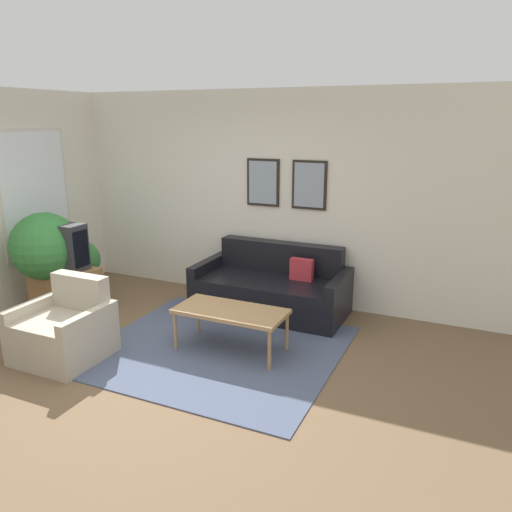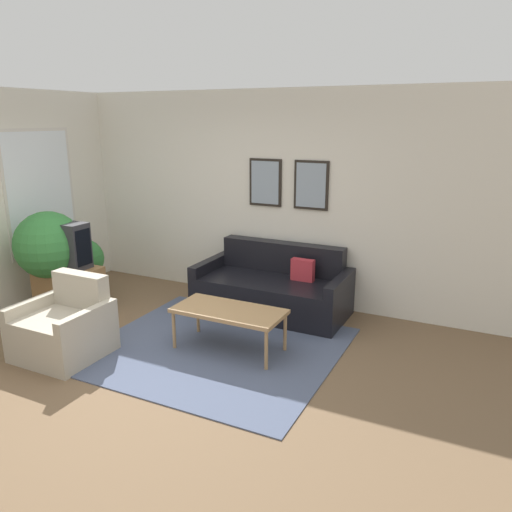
% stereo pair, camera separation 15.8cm
% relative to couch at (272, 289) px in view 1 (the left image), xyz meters
% --- Properties ---
extents(ground_plane, '(16.00, 16.00, 0.00)m').
position_rel_couch_xyz_m(ground_plane, '(-0.48, -2.02, -0.29)').
color(ground_plane, brown).
extents(area_rug, '(2.49, 2.27, 0.01)m').
position_rel_couch_xyz_m(area_rug, '(-0.11, -1.24, -0.28)').
color(area_rug, '#4C5670').
rests_on(area_rug, ground_plane).
extents(wall_back, '(8.00, 0.09, 2.70)m').
position_rel_couch_xyz_m(wall_back, '(-0.47, 0.47, 1.06)').
color(wall_back, silver).
rests_on(wall_back, ground_plane).
extents(couch, '(1.86, 0.90, 0.82)m').
position_rel_couch_xyz_m(couch, '(0.00, 0.00, 0.00)').
color(couch, black).
rests_on(couch, ground_plane).
extents(coffee_table, '(1.14, 0.54, 0.45)m').
position_rel_couch_xyz_m(coffee_table, '(0.04, -1.20, 0.13)').
color(coffee_table, '#A87F51').
rests_on(coffee_table, ground_plane).
extents(tv_stand, '(0.83, 0.44, 0.58)m').
position_rel_couch_xyz_m(tv_stand, '(-2.28, -1.12, 0.00)').
color(tv_stand, olive).
rests_on(tv_stand, ground_plane).
extents(tv, '(0.62, 0.28, 0.56)m').
position_rel_couch_xyz_m(tv, '(-2.28, -1.12, 0.57)').
color(tv, '#2D2D33').
rests_on(tv, tv_stand).
extents(armchair, '(0.81, 0.76, 0.80)m').
position_rel_couch_xyz_m(armchair, '(-1.41, -2.02, -0.01)').
color(armchair, '#B2A893').
rests_on(armchair, ground_plane).
extents(potted_plant_tall, '(0.82, 0.82, 1.27)m').
position_rel_couch_xyz_m(potted_plant_tall, '(-2.46, -1.20, 0.53)').
color(potted_plant_tall, beige).
rests_on(potted_plant_tall, ground_plane).
extents(potted_plant_by_window, '(0.54, 0.54, 0.80)m').
position_rel_couch_xyz_m(potted_plant_by_window, '(-2.49, -0.64, 0.21)').
color(potted_plant_by_window, beige).
rests_on(potted_plant_by_window, ground_plane).
extents(potted_plant_small, '(0.44, 0.44, 0.73)m').
position_rel_couch_xyz_m(potted_plant_small, '(-2.46, -0.93, 0.19)').
color(potted_plant_small, '#383D42').
rests_on(potted_plant_small, ground_plane).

